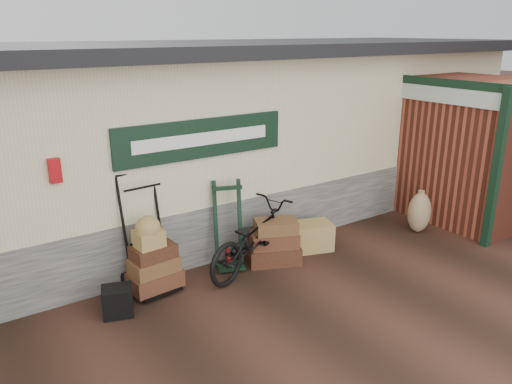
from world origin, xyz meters
The scene contains 10 objects.
ground centered at (0.00, 0.00, 0.00)m, with size 80.00×80.00×0.00m, color black.
station_building centered at (-0.01, 2.74, 1.61)m, with size 14.40×4.10×3.20m.
brick_outbuilding centered at (4.70, 1.19, 1.30)m, with size 1.71×4.51×2.62m.
porter_trolley centered at (-1.29, 0.82, 0.83)m, with size 0.83×0.62×1.65m, color black, non-canonical shape.
green_barrow centered at (-0.02, 0.76, 0.66)m, with size 0.47×0.40×1.31m, color black, non-canonical shape.
suitcase_stack centered at (0.60, 0.48, 0.35)m, with size 0.78×0.49×0.69m, color #331C10, non-canonical shape.
wicker_hamper centered at (1.37, 0.53, 0.22)m, with size 0.68×0.45×0.45m, color olive.
black_trunk centered at (-1.88, 0.38, 0.18)m, with size 0.37×0.32×0.37m, color black.
bicycle centered at (0.21, 0.45, 0.56)m, with size 1.92×0.67×1.11m, color black.
burlap_sack_left centered at (3.42, 0.02, 0.36)m, with size 0.45×0.38×0.72m, color #876849.
Camera 1 is at (-3.55, -5.11, 3.39)m, focal length 35.00 mm.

